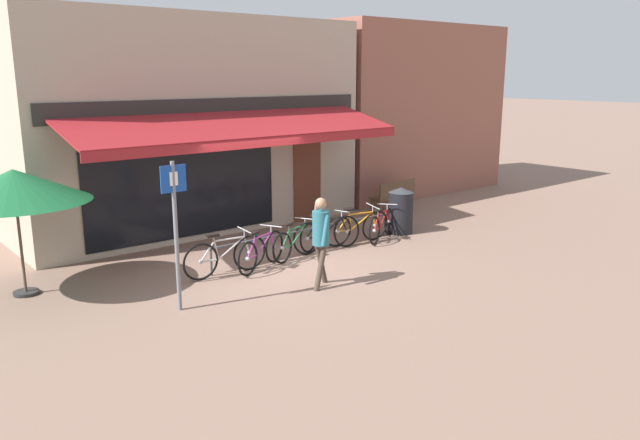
{
  "coord_description": "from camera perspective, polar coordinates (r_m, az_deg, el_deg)",
  "views": [
    {
      "loc": [
        -7.27,
        -10.09,
        3.87
      ],
      "look_at": [
        0.35,
        -0.9,
        1.05
      ],
      "focal_mm": 35.0,
      "sensor_mm": 36.0,
      "label": 1
    }
  ],
  "objects": [
    {
      "name": "parking_sign",
      "position": [
        10.36,
        -13.08,
        -0.1
      ],
      "size": [
        0.44,
        0.07,
        2.51
      ],
      "color": "slate",
      "rests_on": "ground_plane"
    },
    {
      "name": "ground_plane",
      "position": [
        13.02,
        -3.74,
        -4.03
      ],
      "size": [
        160.0,
        160.0,
        0.0
      ],
      "primitive_type": "plane",
      "color": "#846656"
    },
    {
      "name": "bicycle_silver",
      "position": [
        12.3,
        -8.64,
        -3.26
      ],
      "size": [
        1.81,
        0.52,
        0.89
      ],
      "rotation": [
        0.05,
        0.0,
        -0.05
      ],
      "color": "black",
      "rests_on": "ground_plane"
    },
    {
      "name": "bicycle_red",
      "position": [
        14.85,
        5.68,
        -0.45
      ],
      "size": [
        1.56,
        0.81,
        0.81
      ],
      "rotation": [
        -0.05,
        0.0,
        0.43
      ],
      "color": "black",
      "rests_on": "ground_plane"
    },
    {
      "name": "bicycle_purple",
      "position": [
        12.63,
        -5.39,
        -2.85
      ],
      "size": [
        1.58,
        0.77,
        0.83
      ],
      "rotation": [
        -0.01,
        0.0,
        0.41
      ],
      "color": "black",
      "rests_on": "ground_plane"
    },
    {
      "name": "litter_bin",
      "position": [
        15.49,
        7.38,
        0.9
      ],
      "size": [
        0.63,
        0.63,
        1.14
      ],
      "color": "black",
      "rests_on": "ground_plane"
    },
    {
      "name": "shop_front",
      "position": [
        16.25,
        -11.86,
        8.56
      ],
      "size": [
        8.7,
        4.91,
        5.22
      ],
      "color": "tan",
      "rests_on": "ground_plane"
    },
    {
      "name": "pedestrian_adult",
      "position": [
        11.36,
        0.07,
        -1.1
      ],
      "size": [
        0.54,
        0.58,
        1.69
      ],
      "rotation": [
        0.0,
        0.0,
        0.2
      ],
      "color": "#47382D",
      "rests_on": "ground_plane"
    },
    {
      "name": "neighbour_building",
      "position": [
        21.5,
        6.69,
        10.06
      ],
      "size": [
        6.76,
        4.0,
        5.39
      ],
      "color": "#8E5647",
      "rests_on": "ground_plane"
    },
    {
      "name": "bicycle_black",
      "position": [
        13.87,
        0.64,
        -1.25
      ],
      "size": [
        1.81,
        0.52,
        0.88
      ],
      "rotation": [
        -0.09,
        0.0,
        -0.08
      ],
      "color": "black",
      "rests_on": "ground_plane"
    },
    {
      "name": "bike_rack_rail",
      "position": [
        13.6,
        -1.14,
        -1.1
      ],
      "size": [
        4.91,
        0.04,
        0.57
      ],
      "color": "#47494F",
      "rests_on": "ground_plane"
    },
    {
      "name": "park_bench",
      "position": [
        18.0,
        6.78,
        2.28
      ],
      "size": [
        1.64,
        0.59,
        0.87
      ],
      "rotation": [
        0.0,
        0.0,
        0.1
      ],
      "color": "brown",
      "rests_on": "ground_plane"
    },
    {
      "name": "cafe_parasol",
      "position": [
        11.97,
        -26.18,
        2.8
      ],
      "size": [
        2.56,
        2.56,
        2.27
      ],
      "color": "#4C3D2D",
      "rests_on": "ground_plane"
    },
    {
      "name": "bicycle_orange",
      "position": [
        14.43,
        3.37,
        -0.66
      ],
      "size": [
        1.81,
        0.55,
        0.9
      ],
      "rotation": [
        0.12,
        0.0,
        -0.13
      ],
      "color": "black",
      "rests_on": "ground_plane"
    },
    {
      "name": "bicycle_green",
      "position": [
        13.34,
        -2.24,
        -1.97
      ],
      "size": [
        1.59,
        0.68,
        0.81
      ],
      "rotation": [
        -0.04,
        0.0,
        0.31
      ],
      "color": "black",
      "rests_on": "ground_plane"
    }
  ]
}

